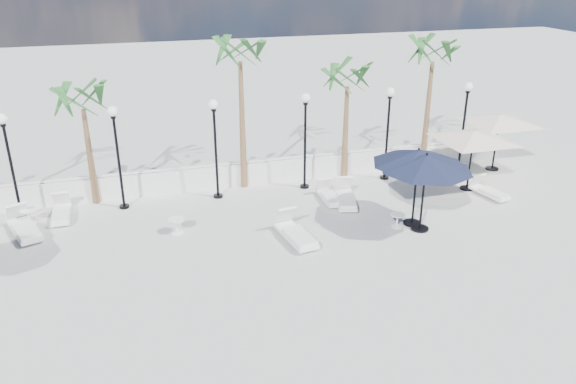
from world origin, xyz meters
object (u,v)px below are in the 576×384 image
object	(u,v)px
lounger_4	(345,197)
lounger_6	(489,191)
parasol_navy_mid	(426,163)
lounger_2	(24,227)
parasol_cream_sq_a	(474,131)
lounger_3	(295,233)
lounger_1	(61,212)
parasol_cream_sq_b	(500,115)
parasol_navy_right	(418,157)
lounger_5	(329,196)

from	to	relation	value
lounger_4	lounger_6	xyz separation A→B (m)	(5.60, -0.89, -0.04)
parasol_navy_mid	lounger_6	bearing A→B (deg)	24.76
lounger_2	parasol_navy_mid	size ratio (longest dim) A/B	0.72
parasol_navy_mid	parasol_cream_sq_a	distance (m)	4.46
lounger_3	lounger_6	size ratio (longest dim) A/B	1.24
lounger_1	parasol_cream_sq_b	world-z (taller)	parasol_cream_sq_b
lounger_3	parasol_navy_mid	bearing A→B (deg)	-14.27
lounger_6	parasol_navy_mid	bearing A→B (deg)	-166.90
parasol_navy_right	lounger_6	bearing A→B (deg)	18.94
lounger_6	parasol_cream_sq_a	size ratio (longest dim) A/B	0.34
lounger_1	lounger_2	xyz separation A→B (m)	(-1.08, -1.04, 0.04)
lounger_4	lounger_5	world-z (taller)	lounger_4
parasol_cream_sq_a	parasol_cream_sq_b	distance (m)	2.84
parasol_navy_right	parasol_navy_mid	bearing A→B (deg)	-83.75
lounger_1	parasol_navy_mid	world-z (taller)	parasol_navy_mid
lounger_5	parasol_cream_sq_a	size ratio (longest dim) A/B	0.33
lounger_1	parasol_cream_sq_a	distance (m)	15.58
lounger_5	parasol_cream_sq_b	size ratio (longest dim) A/B	0.33
lounger_4	parasol_cream_sq_b	size ratio (longest dim) A/B	0.40
lounger_4	parasol_navy_mid	world-z (taller)	parasol_navy_mid
lounger_5	lounger_6	bearing A→B (deg)	-10.37
parasol_navy_right	parasol_cream_sq_a	xyz separation A→B (m)	(3.60, 2.24, -0.06)
lounger_1	lounger_2	distance (m)	1.50
lounger_3	parasol_cream_sq_b	size ratio (longest dim) A/B	0.42
parasol_navy_right	lounger_4	bearing A→B (deg)	125.19
parasol_cream_sq_b	parasol_cream_sq_a	bearing A→B (deg)	-144.48
lounger_2	parasol_navy_right	world-z (taller)	parasol_navy_right
lounger_3	parasol_cream_sq_a	size ratio (longest dim) A/B	0.42
lounger_4	parasol_cream_sq_b	distance (m)	7.99
lounger_2	lounger_5	xyz separation A→B (m)	(10.73, -0.20, -0.05)
lounger_6	parasol_navy_mid	world-z (taller)	parasol_navy_mid
lounger_3	parasol_navy_right	bearing A→B (deg)	-8.28
lounger_4	parasol_cream_sq_b	bearing A→B (deg)	27.68
lounger_6	parasol_navy_mid	xyz separation A→B (m)	(-3.96, -1.83, 2.20)
lounger_2	lounger_3	size ratio (longest dim) A/B	1.01
lounger_2	parasol_cream_sq_b	size ratio (longest dim) A/B	0.42
lounger_4	lounger_6	bearing A→B (deg)	6.44
lounger_4	parasol_navy_right	distance (m)	3.53
lounger_1	parasol_cream_sq_a	bearing A→B (deg)	-7.27
lounger_3	parasol_navy_right	distance (m)	4.77
parasol_cream_sq_a	parasol_navy_right	bearing A→B (deg)	-148.12
lounger_4	lounger_5	bearing A→B (deg)	156.24
lounger_6	parasol_cream_sq_a	bearing A→B (deg)	103.42
lounger_6	parasol_cream_sq_b	xyz separation A→B (m)	(1.91, 2.52, 2.23)
parasol_cream_sq_b	lounger_1	bearing A→B (deg)	179.94
lounger_1	parasol_navy_mid	distance (m)	12.76
lounger_4	lounger_3	bearing A→B (deg)	-123.86
parasol_navy_mid	lounger_4	bearing A→B (deg)	121.23
lounger_5	parasol_cream_sq_a	world-z (taller)	parasol_cream_sq_a
lounger_3	lounger_4	world-z (taller)	lounger_3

